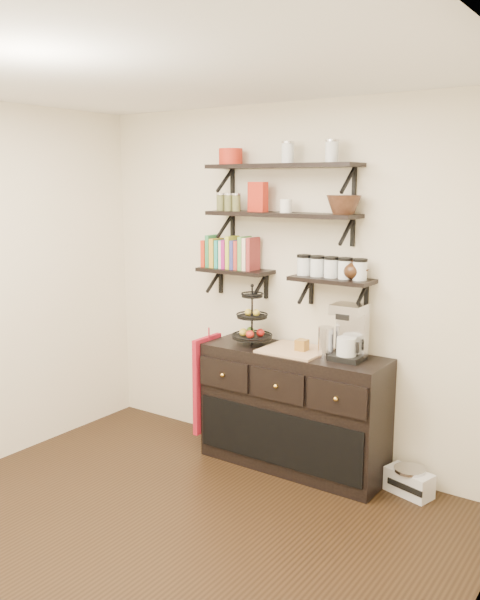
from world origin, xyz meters
The scene contains 22 objects.
floor centered at (0.00, 0.00, 0.00)m, with size 3.50×3.50×0.00m, color black.
ceiling centered at (0.00, 0.00, 2.70)m, with size 3.50×3.50×0.02m, color white.
back_wall centered at (0.00, 1.75, 1.35)m, with size 3.50×0.02×2.70m, color #F0E4CB.
right_wall centered at (1.75, 0.00, 1.35)m, with size 0.02×3.50×2.70m, color #F0E4CB.
shelf_top centered at (0.00, 1.62, 2.23)m, with size 1.20×0.27×0.23m.
shelf_mid centered at (0.00, 1.62, 1.88)m, with size 1.20×0.27×0.23m.
shelf_low_left centered at (-0.42, 1.63, 1.43)m, with size 0.60×0.25×0.23m.
shelf_low_right centered at (0.42, 1.63, 1.43)m, with size 0.60×0.25×0.23m.
cookbooks centered at (-0.47, 1.63, 1.57)m, with size 0.43×0.15×0.26m.
glass_canisters centered at (0.41, 1.63, 1.51)m, with size 0.54×0.10×0.13m.
sideboard centered at (0.19, 1.51, 0.45)m, with size 1.40×0.50×0.92m.
fruit_stand centered at (-0.18, 1.52, 1.05)m, with size 0.30×0.30×0.44m.
candle centered at (0.25, 1.51, 0.96)m, with size 0.08×0.08×0.08m, color #8D5F20.
coffee_maker centered at (0.61, 1.54, 1.09)m, with size 0.22×0.21×0.40m.
thermal_carafe centered at (0.45, 1.49, 1.01)m, with size 0.11×0.11×0.22m, color silver.
apron centered at (-0.54, 1.41, 0.54)m, with size 0.04×0.33×0.76m, color maroon.
radio centered at (1.07, 1.59, 0.09)m, with size 0.35×0.26×0.19m.
recipe_box centered at (-0.20, 1.61, 2.01)m, with size 0.16×0.06×0.22m, color #AE2413.
walnut_bowl centered at (0.50, 1.61, 1.96)m, with size 0.24×0.24×0.13m, color black, non-canonical shape.
ramekins centered at (0.04, 1.61, 1.95)m, with size 0.09×0.09×0.10m, color white.
teapot centered at (0.58, 1.63, 1.52)m, with size 0.19×0.14×0.14m, color #361F10, non-canonical shape.
red_pot centered at (-0.45, 1.61, 2.31)m, with size 0.18×0.18×0.12m, color #AE2413.
Camera 1 is at (2.42, -2.41, 2.11)m, focal length 38.00 mm.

